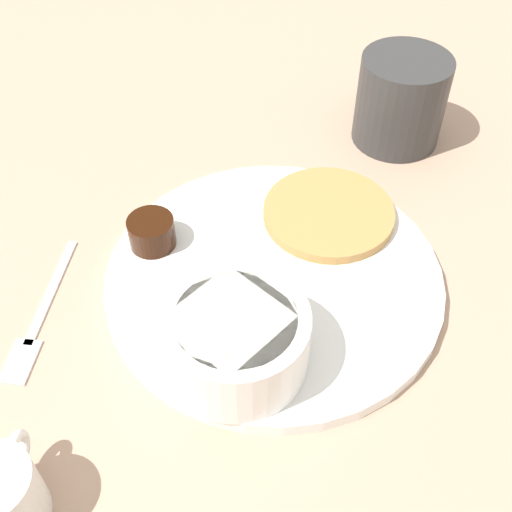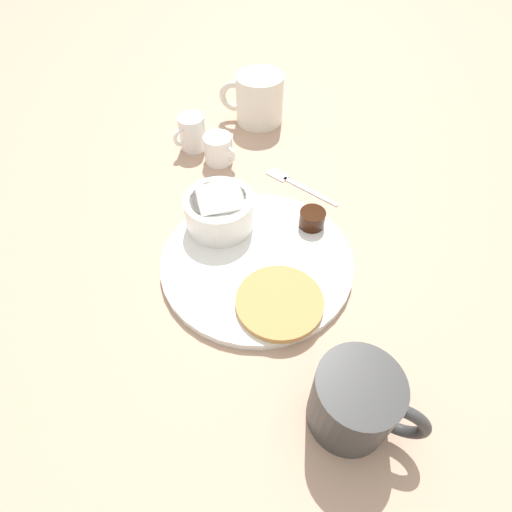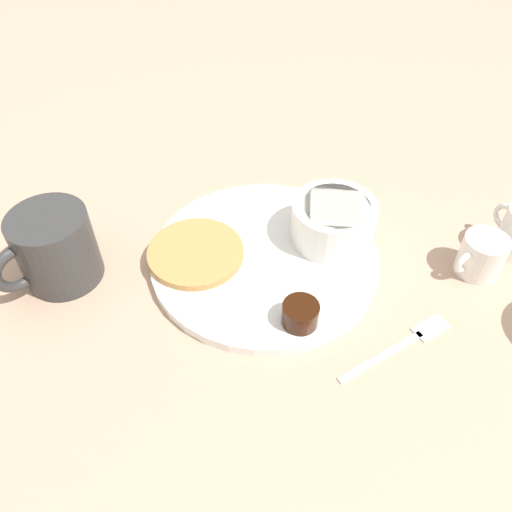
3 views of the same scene
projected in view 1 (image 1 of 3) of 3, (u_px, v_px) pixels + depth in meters
name	position (u px, v px, depth m)	size (l,w,h in m)	color
ground_plane	(274.00, 283.00, 0.51)	(4.00, 4.00, 0.00)	tan
plate	(274.00, 278.00, 0.51)	(0.27, 0.27, 0.01)	white
pancake_stack	(329.00, 213.00, 0.55)	(0.11, 0.11, 0.01)	#B78447
bowl	(236.00, 338.00, 0.43)	(0.10, 0.10, 0.05)	white
syrup_cup	(152.00, 232.00, 0.52)	(0.04, 0.04, 0.03)	black
butter_ramekin	(210.00, 352.00, 0.43)	(0.05, 0.05, 0.05)	white
coffee_mug	(400.00, 99.00, 0.62)	(0.12, 0.09, 0.09)	#333333
fork	(36.00, 324.00, 0.48)	(0.13, 0.08, 0.00)	silver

